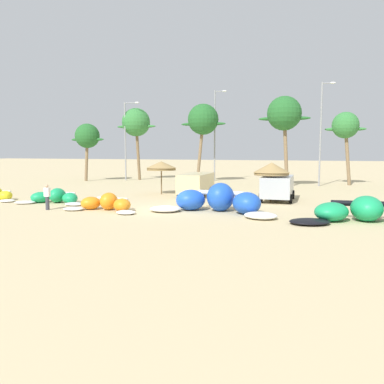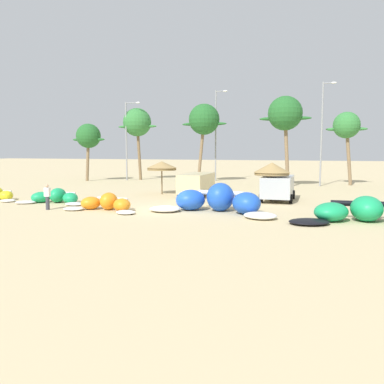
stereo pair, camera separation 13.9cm
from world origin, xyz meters
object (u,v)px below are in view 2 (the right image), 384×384
object	(u,v)px
beach_umbrella_near_van	(162,166)
lamppost_west	(127,137)
beach_umbrella_middle	(272,169)
parked_car_second	(197,183)
person_near_kites	(47,197)
palm_center_right	(347,126)
lamppost_west_center	(216,132)
palm_left	(137,123)
palm_center_left	(285,114)
parked_van	(278,186)
palm_left_of_gap	(204,120)
kite_left	(56,197)
kite_left_of_center	(106,204)
lamppost_east_center	(323,130)
kite_right_of_center	(368,213)
kite_center	(218,201)
palm_leftmost	(88,137)

from	to	relation	value
beach_umbrella_near_van	lamppost_west	xyz separation A→B (m)	(-10.12, 13.50, 2.98)
beach_umbrella_middle	parked_car_second	distance (m)	6.92
parked_car_second	person_near_kites	bearing A→B (deg)	-122.52
beach_umbrella_middle	beach_umbrella_near_van	bearing A→B (deg)	166.12
palm_center_right	lamppost_west_center	distance (m)	14.83
lamppost_west_center	person_near_kites	bearing A→B (deg)	-99.00
palm_left	palm_center_left	distance (m)	19.45
parked_van	palm_left_of_gap	size ratio (longest dim) A/B	0.51
kite_left	beach_umbrella_middle	xyz separation A→B (m)	(14.63, 5.35, 2.02)
kite_left_of_center	lamppost_east_center	distance (m)	26.12
kite_right_of_center	person_near_kites	xyz separation A→B (m)	(-18.87, -1.31, 0.30)
lamppost_west	palm_left	bearing A→B (deg)	62.00
kite_center	parked_van	world-z (taller)	parked_van
beach_umbrella_middle	lamppost_east_center	distance (m)	15.55
kite_center	palm_center_left	bearing A→B (deg)	82.52
kite_left_of_center	kite_center	distance (m)	7.01
person_near_kites	palm_center_right	world-z (taller)	palm_center_right
kite_left	palm_leftmost	distance (m)	21.55
beach_umbrella_middle	person_near_kites	size ratio (longest dim) A/B	1.78
beach_umbrella_middle	palm_left_of_gap	xyz separation A→B (m)	(-9.84, 16.17, 4.87)
palm_center_right	lamppost_east_center	world-z (taller)	lamppost_east_center
palm_left_of_gap	lamppost_east_center	xyz separation A→B (m)	(13.27, -1.41, -1.40)
parked_car_second	beach_umbrella_middle	bearing A→B (deg)	-19.60
parked_car_second	palm_center_left	world-z (taller)	palm_center_left
kite_center	palm_left	bearing A→B (deg)	125.51
parked_van	lamppost_east_center	bearing A→B (deg)	77.39
parked_car_second	palm_center_left	xyz separation A→B (m)	(6.19, 9.87, 6.27)
kite_left	parked_car_second	bearing A→B (deg)	42.81
kite_left_of_center	palm_center_right	size ratio (longest dim) A/B	0.68
palm_center_left	lamppost_east_center	bearing A→B (deg)	35.78
kite_left	palm_left	distance (m)	23.97
lamppost_east_center	lamppost_west_center	bearing A→B (deg)	163.94
kite_left	palm_left_of_gap	bearing A→B (deg)	77.46
parked_car_second	lamppost_east_center	world-z (taller)	lamppost_east_center
kite_left	lamppost_east_center	xyz separation A→B (m)	(18.06, 20.12, 5.49)
palm_center_left	palm_left	bearing A→B (deg)	164.92
beach_umbrella_near_van	lamppost_east_center	distance (m)	18.29
kite_center	palm_leftmost	xyz separation A→B (m)	(-21.23, 19.30, 4.76)
kite_left	person_near_kites	bearing A→B (deg)	-61.69
beach_umbrella_near_van	person_near_kites	size ratio (longest dim) A/B	1.75
beach_umbrella_middle	parked_car_second	world-z (taller)	beach_umbrella_middle
person_near_kites	palm_center_left	size ratio (longest dim) A/B	0.18
parked_van	palm_leftmost	bearing A→B (deg)	152.73
lamppost_west_center	parked_van	bearing A→B (deg)	-61.82
palm_left	palm_center_right	bearing A→B (deg)	-0.86
kite_left	palm_center_left	world-z (taller)	palm_center_left
beach_umbrella_near_van	parked_van	bearing A→B (deg)	-7.55
beach_umbrella_near_van	parked_van	xyz separation A→B (m)	(9.94, -1.32, -1.36)
person_near_kites	palm_leftmost	xyz separation A→B (m)	(-10.70, 21.71, 4.62)
beach_umbrella_middle	palm_left_of_gap	world-z (taller)	palm_left_of_gap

